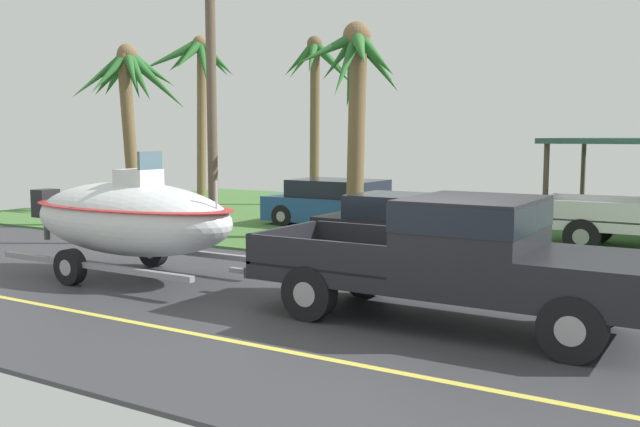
% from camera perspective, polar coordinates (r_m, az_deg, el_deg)
% --- Properties ---
extents(ground, '(36.00, 22.00, 0.11)m').
position_cam_1_polar(ground, '(17.85, 17.73, -2.52)').
color(ground, '#38383D').
extents(pickup_truck_towing, '(5.76, 2.05, 1.80)m').
position_cam_1_polar(pickup_truck_towing, '(9.95, 12.03, -3.26)').
color(pickup_truck_towing, black).
rests_on(pickup_truck_towing, ground).
extents(boat_on_trailer, '(5.81, 2.28, 2.36)m').
position_cam_1_polar(boat_on_trailer, '(13.54, -15.12, -0.33)').
color(boat_on_trailer, gray).
rests_on(boat_on_trailer, ground).
extents(parked_sedan_near, '(4.61, 1.95, 1.38)m').
position_cam_1_polar(parked_sedan_near, '(20.20, 1.88, 0.74)').
color(parked_sedan_near, '#234C89').
rests_on(parked_sedan_near, ground).
extents(parked_sedan_far, '(4.33, 1.88, 1.38)m').
position_cam_1_polar(parked_sedan_far, '(15.19, 7.78, -1.19)').
color(parked_sedan_far, black).
rests_on(parked_sedan_far, ground).
extents(palm_tree_near_left, '(3.28, 2.96, 5.23)m').
position_cam_1_polar(palm_tree_near_left, '(21.08, -15.25, 9.74)').
color(palm_tree_near_left, brown).
rests_on(palm_tree_near_left, ground).
extents(palm_tree_near_right, '(2.43, 3.32, 5.46)m').
position_cam_1_polar(palm_tree_near_right, '(17.89, 3.07, 10.62)').
color(palm_tree_near_right, brown).
rests_on(palm_tree_near_right, ground).
extents(palm_tree_mid, '(3.12, 3.29, 6.29)m').
position_cam_1_polar(palm_tree_mid, '(26.47, -0.27, 10.65)').
color(palm_tree_mid, brown).
rests_on(palm_tree_mid, ground).
extents(palm_tree_far_left, '(2.99, 2.79, 6.00)m').
position_cam_1_polar(palm_tree_far_left, '(24.59, -9.89, 11.07)').
color(palm_tree_far_left, brown).
rests_on(palm_tree_far_left, ground).
extents(utility_pole, '(0.24, 1.80, 7.27)m').
position_cam_1_polar(utility_pole, '(17.32, -8.78, 10.04)').
color(utility_pole, brown).
rests_on(utility_pole, ground).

